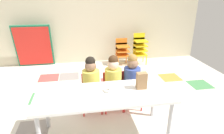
% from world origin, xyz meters
% --- Properties ---
extents(ground_plane, '(6.23, 4.70, 0.02)m').
position_xyz_m(ground_plane, '(0.00, 0.01, -0.01)').
color(ground_plane, silver).
extents(back_wall, '(6.23, 0.10, 2.46)m').
position_xyz_m(back_wall, '(0.00, 2.35, 1.23)').
color(back_wall, beige).
rests_on(back_wall, ground_plane).
extents(craft_table, '(1.72, 0.68, 0.62)m').
position_xyz_m(craft_table, '(0.09, -0.70, 0.56)').
color(craft_table, white).
rests_on(craft_table, ground_plane).
extents(seated_child_near_camera, '(0.33, 0.33, 0.92)m').
position_xyz_m(seated_child_near_camera, '(-0.04, -0.13, 0.55)').
color(seated_child_near_camera, red).
rests_on(seated_child_near_camera, ground_plane).
extents(seated_child_middle_seat, '(0.34, 0.34, 0.92)m').
position_xyz_m(seated_child_middle_seat, '(0.31, -0.13, 0.55)').
color(seated_child_middle_seat, red).
rests_on(seated_child_middle_seat, ground_plane).
extents(seated_child_far_right, '(0.34, 0.34, 0.92)m').
position_xyz_m(seated_child_far_right, '(0.61, -0.13, 0.55)').
color(seated_child_far_right, red).
rests_on(seated_child_far_right, ground_plane).
extents(kid_chair_orange_stack, '(0.32, 0.30, 0.68)m').
position_xyz_m(kid_chair_orange_stack, '(0.92, 1.95, 0.40)').
color(kid_chair_orange_stack, orange).
rests_on(kid_chair_orange_stack, ground_plane).
extents(kid_chair_yellow_stack, '(0.32, 0.30, 0.80)m').
position_xyz_m(kid_chair_yellow_stack, '(1.40, 1.95, 0.46)').
color(kid_chair_yellow_stack, yellow).
rests_on(kid_chair_yellow_stack, ground_plane).
extents(folded_activity_table, '(0.90, 0.29, 1.09)m').
position_xyz_m(folded_activity_table, '(-1.30, 2.15, 0.54)').
color(folded_activity_table, '#19724C').
rests_on(folded_activity_table, ground_plane).
extents(paper_bag_brown, '(0.13, 0.09, 0.22)m').
position_xyz_m(paper_bag_brown, '(0.59, -0.64, 0.73)').
color(paper_bag_brown, '#9E754C').
rests_on(paper_bag_brown, craft_table).
extents(paper_plate_near_edge, '(0.18, 0.18, 0.01)m').
position_xyz_m(paper_plate_near_edge, '(0.13, -0.66, 0.62)').
color(paper_plate_near_edge, white).
rests_on(paper_plate_near_edge, craft_table).
extents(paper_plate_center_table, '(0.18, 0.18, 0.01)m').
position_xyz_m(paper_plate_center_table, '(-0.35, -0.73, 0.62)').
color(paper_plate_center_table, white).
rests_on(paper_plate_center_table, craft_table).
extents(donut_powdered_on_plate, '(0.11, 0.11, 0.03)m').
position_xyz_m(donut_powdered_on_plate, '(0.13, -0.66, 0.64)').
color(donut_powdered_on_plate, white).
rests_on(donut_powdered_on_plate, craft_table).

